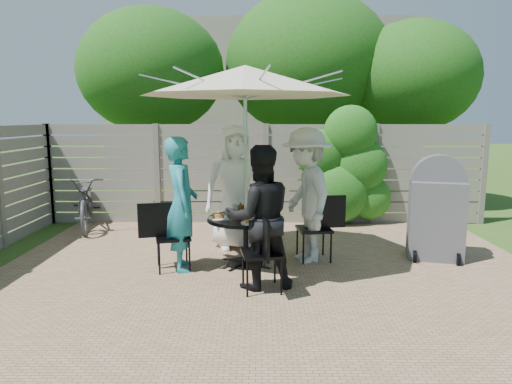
{
  "coord_description": "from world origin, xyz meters",
  "views": [
    {
      "loc": [
        -0.12,
        -5.34,
        1.95
      ],
      "look_at": [
        -0.16,
        0.73,
        0.96
      ],
      "focal_mm": 32.0,
      "sensor_mm": 36.0,
      "label": 1
    }
  ],
  "objects_px": {
    "glass_left": "(227,215)",
    "bbq_grill": "(436,212)",
    "chair_front": "(262,269)",
    "coffee_cup": "(250,209)",
    "chair_back": "(234,229)",
    "glass_right": "(263,210)",
    "bicycle": "(87,202)",
    "umbrella": "(245,81)",
    "person_right": "(306,196)",
    "person_back": "(235,188)",
    "person_left": "(182,204)",
    "glass_back": "(235,209)",
    "syrup_jug": "(241,211)",
    "patio_table": "(246,232)",
    "plate_front": "(251,222)",
    "plate_back": "(241,210)",
    "chair_right": "(315,241)",
    "person_front": "(259,218)",
    "chair_left": "(172,250)",
    "plate_left": "(219,217)",
    "plate_right": "(272,214)"
  },
  "relations": [
    {
      "from": "person_right",
      "to": "umbrella",
      "type": "bearing_deg",
      "value": -90.0
    },
    {
      "from": "chair_back",
      "to": "person_right",
      "type": "height_order",
      "value": "person_right"
    },
    {
      "from": "chair_front",
      "to": "bbq_grill",
      "type": "relative_size",
      "value": 0.62
    },
    {
      "from": "chair_left",
      "to": "person_front",
      "type": "relative_size",
      "value": 0.54
    },
    {
      "from": "chair_front",
      "to": "coffee_cup",
      "type": "relative_size",
      "value": 7.57
    },
    {
      "from": "chair_left",
      "to": "glass_left",
      "type": "relative_size",
      "value": 6.4
    },
    {
      "from": "glass_back",
      "to": "person_front",
      "type": "bearing_deg",
      "value": -71.98
    },
    {
      "from": "chair_right",
      "to": "plate_back",
      "type": "bearing_deg",
      "value": -15.78
    },
    {
      "from": "person_back",
      "to": "syrup_jug",
      "type": "height_order",
      "value": "person_back"
    },
    {
      "from": "chair_front",
      "to": "plate_back",
      "type": "relative_size",
      "value": 3.49
    },
    {
      "from": "chair_back",
      "to": "syrup_jug",
      "type": "relative_size",
      "value": 5.44
    },
    {
      "from": "plate_front",
      "to": "coffee_cup",
      "type": "bearing_deg",
      "value": 92.74
    },
    {
      "from": "person_back",
      "to": "person_right",
      "type": "xyz_separation_m",
      "value": [
        0.99,
        -0.63,
        -0.01
      ]
    },
    {
      "from": "person_front",
      "to": "chair_back",
      "type": "bearing_deg",
      "value": -90.05
    },
    {
      "from": "bicycle",
      "to": "umbrella",
      "type": "bearing_deg",
      "value": -52.06
    },
    {
      "from": "umbrella",
      "to": "plate_right",
      "type": "height_order",
      "value": "umbrella"
    },
    {
      "from": "person_right",
      "to": "coffee_cup",
      "type": "distance_m",
      "value": 0.79
    },
    {
      "from": "plate_right",
      "to": "coffee_cup",
      "type": "relative_size",
      "value": 2.17
    },
    {
      "from": "glass_left",
      "to": "bicycle",
      "type": "relative_size",
      "value": 0.08
    },
    {
      "from": "patio_table",
      "to": "person_front",
      "type": "relative_size",
      "value": 0.72
    },
    {
      "from": "patio_table",
      "to": "chair_right",
      "type": "bearing_deg",
      "value": 12.45
    },
    {
      "from": "patio_table",
      "to": "person_back",
      "type": "distance_m",
      "value": 0.95
    },
    {
      "from": "plate_left",
      "to": "bicycle",
      "type": "relative_size",
      "value": 0.14
    },
    {
      "from": "person_back",
      "to": "person_left",
      "type": "height_order",
      "value": "person_back"
    },
    {
      "from": "patio_table",
      "to": "glass_back",
      "type": "distance_m",
      "value": 0.39
    },
    {
      "from": "person_back",
      "to": "glass_left",
      "type": "relative_size",
      "value": 13.26
    },
    {
      "from": "bbq_grill",
      "to": "umbrella",
      "type": "bearing_deg",
      "value": -158.91
    },
    {
      "from": "plate_back",
      "to": "glass_left",
      "type": "bearing_deg",
      "value": -106.66
    },
    {
      "from": "person_back",
      "to": "chair_front",
      "type": "distance_m",
      "value": 1.91
    },
    {
      "from": "chair_back",
      "to": "chair_front",
      "type": "height_order",
      "value": "chair_front"
    },
    {
      "from": "chair_back",
      "to": "glass_right",
      "type": "bearing_deg",
      "value": 22.68
    },
    {
      "from": "chair_right",
      "to": "coffee_cup",
      "type": "bearing_deg",
      "value": -9.61
    },
    {
      "from": "chair_front",
      "to": "plate_back",
      "type": "height_order",
      "value": "chair_front"
    },
    {
      "from": "person_back",
      "to": "plate_back",
      "type": "distance_m",
      "value": 0.53
    },
    {
      "from": "person_right",
      "to": "chair_front",
      "type": "bearing_deg",
      "value": -40.72
    },
    {
      "from": "chair_left",
      "to": "glass_right",
      "type": "xyz_separation_m",
      "value": [
        1.17,
        0.37,
        0.46
      ]
    },
    {
      "from": "umbrella",
      "to": "chair_back",
      "type": "distance_m",
      "value": 2.36
    },
    {
      "from": "chair_front",
      "to": "person_front",
      "type": "bearing_deg",
      "value": 3.16
    },
    {
      "from": "glass_back",
      "to": "bbq_grill",
      "type": "bearing_deg",
      "value": 1.76
    },
    {
      "from": "person_back",
      "to": "bicycle",
      "type": "bearing_deg",
      "value": 142.44
    },
    {
      "from": "patio_table",
      "to": "glass_left",
      "type": "distance_m",
      "value": 0.39
    },
    {
      "from": "syrup_jug",
      "to": "bicycle",
      "type": "height_order",
      "value": "bicycle"
    },
    {
      "from": "plate_left",
      "to": "coffee_cup",
      "type": "relative_size",
      "value": 2.17
    },
    {
      "from": "bbq_grill",
      "to": "plate_front",
      "type": "bearing_deg",
      "value": -151.09
    },
    {
      "from": "glass_left",
      "to": "bbq_grill",
      "type": "height_order",
      "value": "bbq_grill"
    },
    {
      "from": "chair_right",
      "to": "glass_left",
      "type": "distance_m",
      "value": 1.31
    },
    {
      "from": "chair_back",
      "to": "plate_back",
      "type": "distance_m",
      "value": 0.74
    },
    {
      "from": "person_left",
      "to": "glass_back",
      "type": "relative_size",
      "value": 12.31
    },
    {
      "from": "person_right",
      "to": "glass_right",
      "type": "distance_m",
      "value": 0.61
    },
    {
      "from": "chair_right",
      "to": "coffee_cup",
      "type": "height_order",
      "value": "chair_right"
    }
  ]
}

